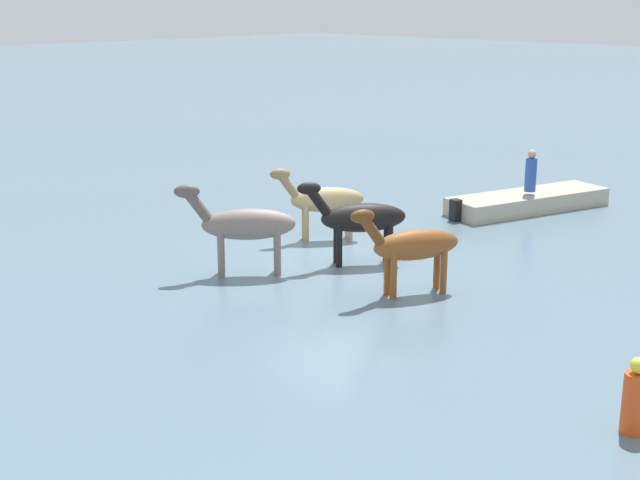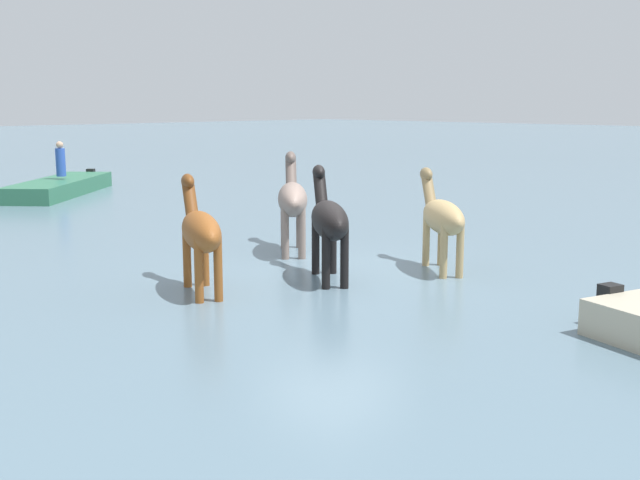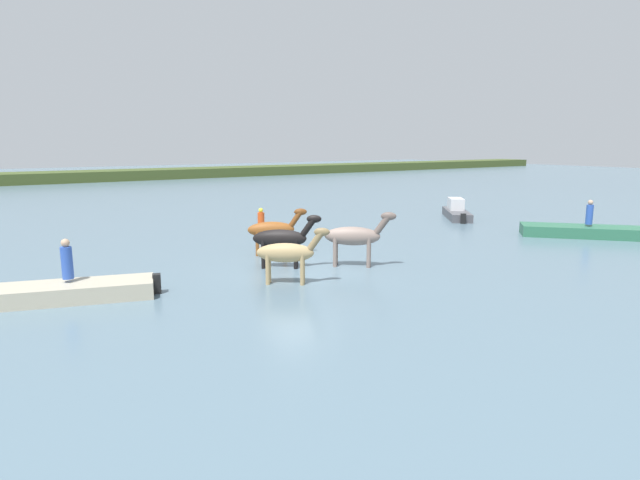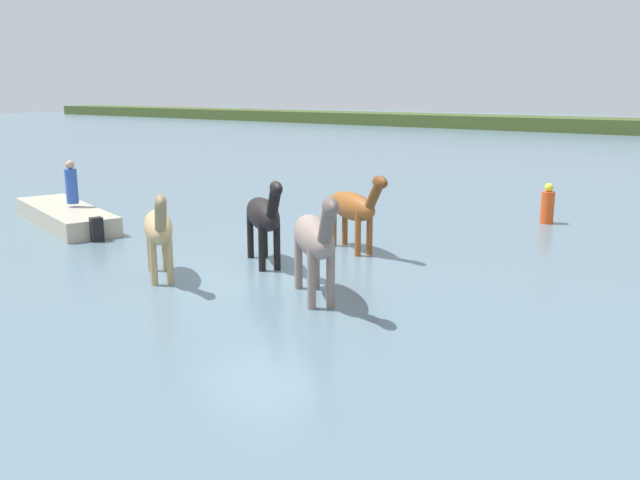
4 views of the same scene
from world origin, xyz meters
The scene contains 8 objects.
ground_plane centered at (0.00, 0.00, 0.00)m, with size 183.64×183.64×0.00m, color slate.
horse_dark_mare centered at (1.95, -0.80, 1.13)m, with size 2.26×2.05×2.05m.
horse_chestnut_trailing centered at (-0.40, 0.49, 1.08)m, with size 2.27×1.80×1.97m.
horse_lead centered at (0.42, 2.68, 1.04)m, with size 2.35×1.41×1.89m.
horse_dun_straggler centered at (-1.35, -1.55, 1.02)m, with size 2.14×1.71×1.86m.
boat_launch_far centered at (-7.72, 0.45, 0.18)m, with size 5.27×2.78×0.75m.
person_spotter_bow centered at (-7.55, 0.61, 1.15)m, with size 0.32×0.32×1.19m.
buoy_channel_marker centered at (2.95, 8.68, 0.51)m, with size 0.36×0.36×1.14m.
Camera 1 is at (14.11, 13.35, 5.97)m, focal length 49.28 mm.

